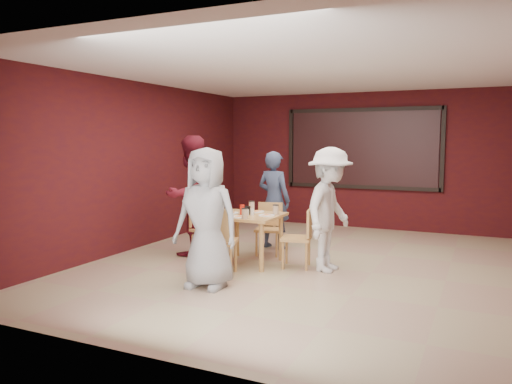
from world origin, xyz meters
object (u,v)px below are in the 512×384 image
at_px(dining_table, 248,220).
at_px(chair_right, 301,234).
at_px(chair_left, 205,225).
at_px(diner_front, 207,218).
at_px(diner_back, 274,200).
at_px(chair_back, 269,225).
at_px(chair_front, 218,238).
at_px(diner_right, 330,210).
at_px(diner_left, 191,196).

xyz_separation_m(dining_table, chair_right, (0.80, 0.09, -0.16)).
bearing_deg(dining_table, chair_left, 172.77).
bearing_deg(chair_right, diner_front, -118.31).
height_order(chair_left, diner_back, diner_back).
bearing_deg(diner_front, dining_table, 90.02).
height_order(chair_right, diner_front, diner_front).
distance_m(chair_right, diner_back, 1.40).
xyz_separation_m(chair_left, diner_front, (0.86, -1.39, 0.38)).
xyz_separation_m(chair_back, diner_back, (-0.10, 0.43, 0.36)).
distance_m(chair_front, diner_right, 1.59).
bearing_deg(chair_right, chair_front, -132.69).
distance_m(chair_left, diner_left, 0.53).
xyz_separation_m(dining_table, diner_right, (1.21, 0.09, 0.22)).
relative_size(dining_table, diner_left, 0.50).
bearing_deg(diner_left, chair_left, 98.06).
height_order(dining_table, chair_front, chair_front).
bearing_deg(chair_front, diner_back, 90.62).
xyz_separation_m(diner_front, diner_left, (-1.13, 1.44, 0.08)).
height_order(chair_left, chair_right, chair_left).
bearing_deg(chair_front, chair_left, 129.34).
height_order(diner_back, diner_right, diner_right).
height_order(chair_back, chair_right, chair_right).
distance_m(chair_back, diner_left, 1.34).
xyz_separation_m(diner_back, diner_left, (-1.01, -0.99, 0.13)).
height_order(chair_front, diner_back, diner_back).
relative_size(chair_left, diner_left, 0.46).
bearing_deg(chair_back, chair_front, -92.97).
xyz_separation_m(diner_front, diner_back, (-0.12, 2.43, -0.05)).
distance_m(chair_back, diner_front, 2.04).
xyz_separation_m(chair_back, diner_left, (-1.12, -0.56, 0.48)).
height_order(diner_back, diner_left, diner_left).
bearing_deg(diner_back, diner_right, 150.73).
relative_size(dining_table, chair_back, 1.15).
xyz_separation_m(chair_back, chair_right, (0.77, -0.61, 0.02)).
bearing_deg(diner_left, chair_right, 106.05).
bearing_deg(chair_front, diner_front, -78.15).
relative_size(chair_back, diner_back, 0.50).
bearing_deg(diner_back, chair_back, 113.10).
bearing_deg(diner_front, diner_back, 90.52).
bearing_deg(diner_front, chair_right, 59.39).
distance_m(chair_right, diner_right, 0.56).
relative_size(chair_front, diner_front, 0.54).
height_order(dining_table, chair_back, dining_table).
bearing_deg(diner_front, chair_left, 119.26).
distance_m(dining_table, chair_front, 0.83).
height_order(chair_left, diner_front, diner_front).
relative_size(dining_table, diner_right, 0.54).
distance_m(chair_right, diner_left, 1.94).
distance_m(dining_table, diner_left, 1.13).
xyz_separation_m(chair_left, diner_right, (2.02, -0.01, 0.37)).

